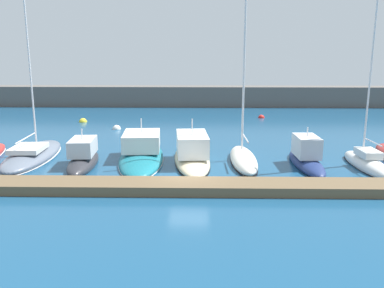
{
  "coord_description": "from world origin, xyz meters",
  "views": [
    {
      "loc": [
        0.72,
        -24.33,
        7.95
      ],
      "look_at": [
        0.13,
        3.32,
        1.59
      ],
      "focal_mm": 38.48,
      "sensor_mm": 36.0,
      "label": 1
    }
  ],
  "objects_px": {
    "sailboat_white_eighth": "(367,163)",
    "mooring_buoy_red": "(261,118)",
    "sailboat_ivory_sixth": "(243,158)",
    "sailboat_slate_second": "(33,154)",
    "motorboat_navy_seventh": "(306,157)",
    "motorboat_charcoal_third": "(83,158)",
    "motorboat_teal_fourth": "(142,153)",
    "mooring_buoy_yellow": "(83,122)",
    "motorboat_sand_fifth": "(192,154)",
    "mooring_buoy_white": "(117,129)"
  },
  "relations": [
    {
      "from": "sailboat_white_eighth",
      "to": "mooring_buoy_red",
      "type": "xyz_separation_m",
      "value": [
        -4.21,
        21.14,
        -0.34
      ]
    },
    {
      "from": "sailboat_ivory_sixth",
      "to": "sailboat_white_eighth",
      "type": "relative_size",
      "value": 1.13
    },
    {
      "from": "sailboat_slate_second",
      "to": "motorboat_navy_seventh",
      "type": "bearing_deg",
      "value": -96.65
    },
    {
      "from": "sailboat_slate_second",
      "to": "mooring_buoy_red",
      "type": "xyz_separation_m",
      "value": [
        19.81,
        19.14,
        -0.3
      ]
    },
    {
      "from": "motorboat_charcoal_third",
      "to": "motorboat_teal_fourth",
      "type": "xyz_separation_m",
      "value": [
        3.86,
        1.74,
        -0.09
      ]
    },
    {
      "from": "motorboat_charcoal_third",
      "to": "sailboat_white_eighth",
      "type": "distance_m",
      "value": 19.69
    },
    {
      "from": "sailboat_ivory_sixth",
      "to": "mooring_buoy_yellow",
      "type": "bearing_deg",
      "value": 42.59
    },
    {
      "from": "motorboat_teal_fourth",
      "to": "motorboat_navy_seventh",
      "type": "distance_m",
      "value": 11.85
    },
    {
      "from": "motorboat_charcoal_third",
      "to": "sailboat_ivory_sixth",
      "type": "xyz_separation_m",
      "value": [
        11.29,
        0.77,
        -0.14
      ]
    },
    {
      "from": "motorboat_charcoal_third",
      "to": "sailboat_slate_second",
      "type": "bearing_deg",
      "value": 62.74
    },
    {
      "from": "motorboat_sand_fifth",
      "to": "sailboat_slate_second",
      "type": "bearing_deg",
      "value": 81.68
    },
    {
      "from": "motorboat_navy_seventh",
      "to": "sailboat_white_eighth",
      "type": "height_order",
      "value": "sailboat_white_eighth"
    },
    {
      "from": "sailboat_slate_second",
      "to": "mooring_buoy_yellow",
      "type": "distance_m",
      "value": 15.84
    },
    {
      "from": "sailboat_white_eighth",
      "to": "mooring_buoy_yellow",
      "type": "height_order",
      "value": "sailboat_white_eighth"
    },
    {
      "from": "motorboat_navy_seventh",
      "to": "mooring_buoy_yellow",
      "type": "height_order",
      "value": "motorboat_navy_seventh"
    },
    {
      "from": "motorboat_sand_fifth",
      "to": "mooring_buoy_white",
      "type": "relative_size",
      "value": 10.93
    },
    {
      "from": "motorboat_charcoal_third",
      "to": "motorboat_navy_seventh",
      "type": "xyz_separation_m",
      "value": [
        15.62,
        0.29,
        0.12
      ]
    },
    {
      "from": "sailboat_slate_second",
      "to": "mooring_buoy_red",
      "type": "height_order",
      "value": "sailboat_slate_second"
    },
    {
      "from": "motorboat_sand_fifth",
      "to": "mooring_buoy_white",
      "type": "height_order",
      "value": "motorboat_sand_fifth"
    },
    {
      "from": "motorboat_sand_fifth",
      "to": "mooring_buoy_red",
      "type": "distance_m",
      "value": 21.4
    },
    {
      "from": "motorboat_teal_fourth",
      "to": "mooring_buoy_yellow",
      "type": "distance_m",
      "value": 18.24
    },
    {
      "from": "mooring_buoy_white",
      "to": "sailboat_white_eighth",
      "type": "bearing_deg",
      "value": -34.26
    },
    {
      "from": "motorboat_charcoal_third",
      "to": "motorboat_navy_seventh",
      "type": "distance_m",
      "value": 15.62
    },
    {
      "from": "motorboat_teal_fourth",
      "to": "motorboat_charcoal_third",
      "type": "bearing_deg",
      "value": 109.83
    },
    {
      "from": "mooring_buoy_red",
      "to": "mooring_buoy_white",
      "type": "distance_m",
      "value": 17.53
    },
    {
      "from": "sailboat_white_eighth",
      "to": "sailboat_ivory_sixth",
      "type": "bearing_deg",
      "value": 80.39
    },
    {
      "from": "motorboat_navy_seventh",
      "to": "sailboat_white_eighth",
      "type": "relative_size",
      "value": 0.53
    },
    {
      "from": "sailboat_ivory_sixth",
      "to": "mooring_buoy_yellow",
      "type": "relative_size",
      "value": 16.56
    },
    {
      "from": "motorboat_charcoal_third",
      "to": "mooring_buoy_white",
      "type": "xyz_separation_m",
      "value": [
        -0.38,
        13.51,
        -0.54
      ]
    },
    {
      "from": "motorboat_charcoal_third",
      "to": "mooring_buoy_white",
      "type": "distance_m",
      "value": 13.53
    },
    {
      "from": "motorboat_teal_fourth",
      "to": "motorboat_navy_seventh",
      "type": "xyz_separation_m",
      "value": [
        11.76,
        -1.45,
        0.2
      ]
    },
    {
      "from": "sailboat_ivory_sixth",
      "to": "mooring_buoy_red",
      "type": "relative_size",
      "value": 19.32
    },
    {
      "from": "sailboat_ivory_sixth",
      "to": "mooring_buoy_yellow",
      "type": "height_order",
      "value": "sailboat_ivory_sixth"
    },
    {
      "from": "motorboat_sand_fifth",
      "to": "sailboat_white_eighth",
      "type": "height_order",
      "value": "sailboat_white_eighth"
    },
    {
      "from": "motorboat_charcoal_third",
      "to": "motorboat_sand_fifth",
      "type": "xyz_separation_m",
      "value": [
        7.61,
        1.09,
        0.08
      ]
    },
    {
      "from": "sailboat_slate_second",
      "to": "sailboat_ivory_sixth",
      "type": "distance_m",
      "value": 15.67
    },
    {
      "from": "sailboat_slate_second",
      "to": "motorboat_navy_seventh",
      "type": "relative_size",
      "value": 2.48
    },
    {
      "from": "motorboat_navy_seventh",
      "to": "mooring_buoy_white",
      "type": "relative_size",
      "value": 8.01
    },
    {
      "from": "sailboat_ivory_sixth",
      "to": "mooring_buoy_white",
      "type": "distance_m",
      "value": 17.29
    },
    {
      "from": "motorboat_navy_seventh",
      "to": "mooring_buoy_red",
      "type": "xyz_separation_m",
      "value": [
        -0.15,
        20.69,
        -0.65
      ]
    },
    {
      "from": "motorboat_navy_seventh",
      "to": "mooring_buoy_red",
      "type": "height_order",
      "value": "motorboat_navy_seventh"
    },
    {
      "from": "motorboat_teal_fourth",
      "to": "mooring_buoy_red",
      "type": "xyz_separation_m",
      "value": [
        11.61,
        19.24,
        -0.45
      ]
    },
    {
      "from": "sailboat_slate_second",
      "to": "mooring_buoy_white",
      "type": "relative_size",
      "value": 19.86
    },
    {
      "from": "motorboat_teal_fourth",
      "to": "mooring_buoy_red",
      "type": "distance_m",
      "value": 22.48
    },
    {
      "from": "motorboat_sand_fifth",
      "to": "sailboat_ivory_sixth",
      "type": "relative_size",
      "value": 0.64
    },
    {
      "from": "motorboat_teal_fourth",
      "to": "sailboat_white_eighth",
      "type": "xyz_separation_m",
      "value": [
        15.83,
        -1.9,
        -0.11
      ]
    },
    {
      "from": "motorboat_sand_fifth",
      "to": "mooring_buoy_yellow",
      "type": "relative_size",
      "value": 10.6
    },
    {
      "from": "motorboat_teal_fourth",
      "to": "motorboat_sand_fifth",
      "type": "xyz_separation_m",
      "value": [
        3.75,
        -0.65,
        0.17
      ]
    },
    {
      "from": "motorboat_sand_fifth",
      "to": "motorboat_charcoal_third",
      "type": "bearing_deg",
      "value": 93.42
    },
    {
      "from": "sailboat_slate_second",
      "to": "motorboat_sand_fifth",
      "type": "xyz_separation_m",
      "value": [
        11.95,
        -0.75,
        0.31
      ]
    }
  ]
}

